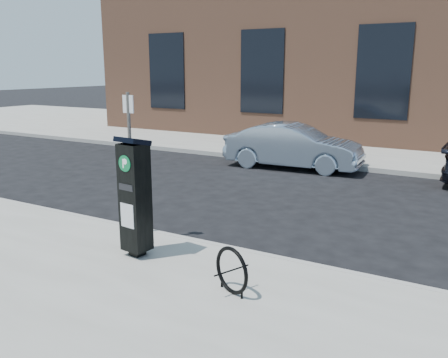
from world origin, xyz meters
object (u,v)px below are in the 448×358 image
Objects in this scene: sign_pole at (131,166)px; car_silver at (293,146)px; bike_rack at (232,271)px; parking_kiosk at (135,196)px.

car_silver is (0.09, 7.70, -0.72)m from sign_pole.
sign_pole is at bearing 175.27° from car_silver.
bike_rack is at bearing -167.49° from car_silver.
parking_kiosk is 0.46× the size of car_silver.
car_silver is at bearing 129.08° from bike_rack.
car_silver is at bearing 89.06° from sign_pole.
car_silver reaches higher than bike_rack.
parking_kiosk is 8.52m from car_silver.
bike_rack is at bearing -23.91° from sign_pole.
sign_pole reaches higher than parking_kiosk.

